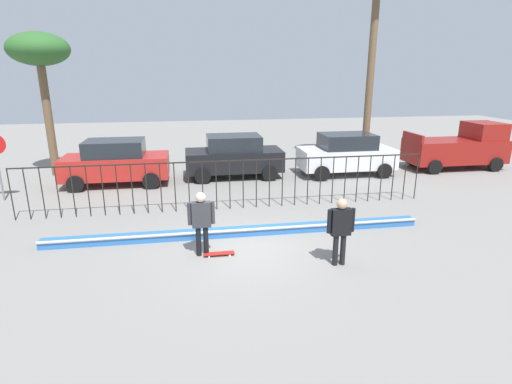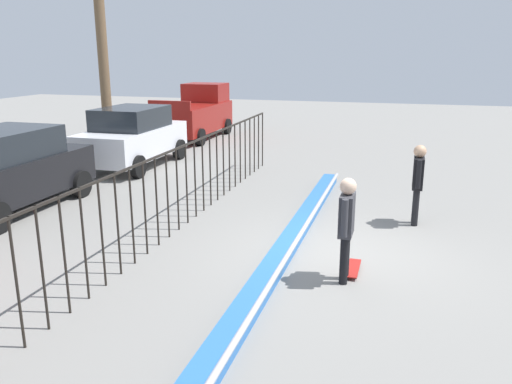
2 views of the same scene
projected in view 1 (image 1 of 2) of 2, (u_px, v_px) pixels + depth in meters
The scene contains 11 objects.
ground_plane at pixel (243, 249), 11.09m from camera, with size 60.00×60.00×0.00m, color gray.
bowl_coping_ledge at pixel (239, 231), 11.95m from camera, with size 11.00×0.41×0.27m.
perimeter_fence at pixel (230, 179), 13.99m from camera, with size 14.04×0.04×1.73m.
skateboarder at pixel (201, 218), 10.41m from camera, with size 0.70×0.26×1.72m.
skateboard at pixel (219, 253), 10.65m from camera, with size 0.80×0.20×0.07m.
camera_operator at pixel (341, 226), 9.88m from camera, with size 0.70×0.26×1.73m.
parked_car_red at pixel (116, 162), 17.07m from camera, with size 4.30×2.12×1.90m.
parked_car_black at pixel (234, 156), 18.29m from camera, with size 4.30×2.12×1.90m.
parked_car_white at pixel (346, 154), 18.74m from camera, with size 4.30×2.12×1.90m.
pickup_truck at pixel (459, 147), 19.95m from camera, with size 4.70×2.12×2.24m.
palm_tree_short at pixel (39, 54), 17.43m from camera, with size 2.57×2.57×6.26m.
Camera 1 is at (-1.35, -10.10, 4.66)m, focal length 28.53 mm.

